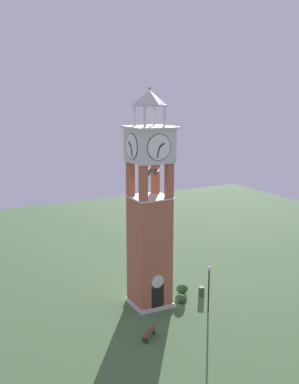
% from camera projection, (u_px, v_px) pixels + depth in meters
% --- Properties ---
extents(ground, '(80.00, 80.00, 0.00)m').
position_uv_depth(ground, '(149.00, 304.00, 39.42)').
color(ground, '#476B3D').
extents(clock_tower, '(3.45, 3.45, 17.94)m').
position_uv_depth(clock_tower, '(150.00, 218.00, 37.87)').
color(clock_tower, '#AD5B42').
rests_on(clock_tower, ground).
extents(park_bench, '(1.49, 1.39, 0.95)m').
position_uv_depth(park_bench, '(150.00, 332.00, 33.80)').
color(park_bench, brown).
rests_on(park_bench, ground).
extents(lamp_post, '(0.36, 0.36, 3.96)m').
position_uv_depth(lamp_post, '(209.00, 281.00, 37.37)').
color(lamp_post, black).
rests_on(lamp_post, ground).
extents(trash_bin, '(0.52, 0.52, 0.80)m').
position_uv_depth(trash_bin, '(201.00, 291.00, 41.04)').
color(trash_bin, '#38513D').
rests_on(trash_bin, ground).
extents(shrub_near_entry, '(0.94, 0.94, 0.72)m').
position_uv_depth(shrub_near_entry, '(181.00, 298.00, 39.69)').
color(shrub_near_entry, '#28562D').
rests_on(shrub_near_entry, ground).
extents(shrub_left_of_tower, '(1.03, 1.03, 0.78)m').
position_uv_depth(shrub_left_of_tower, '(182.00, 289.00, 41.61)').
color(shrub_left_of_tower, '#28562D').
rests_on(shrub_left_of_tower, ground).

